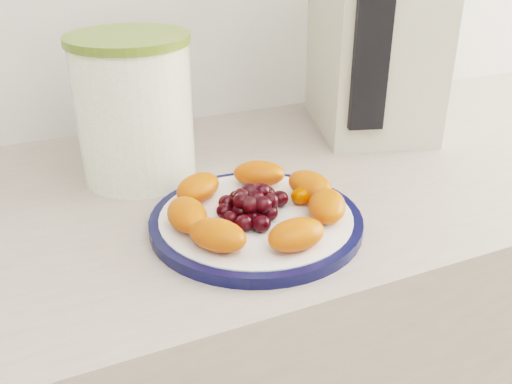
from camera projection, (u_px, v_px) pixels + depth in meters
name	position (u px, v px, depth m)	size (l,w,h in m)	color
plate_rim	(256.00, 222.00, 0.73)	(0.27, 0.27, 0.01)	#0C1039
plate_face	(256.00, 221.00, 0.73)	(0.25, 0.25, 0.02)	white
canister	(135.00, 113.00, 0.83)	(0.17, 0.17, 0.20)	#537413
canister_lid	(127.00, 39.00, 0.78)	(0.17, 0.17, 0.01)	olive
appliance_body	(374.00, 38.00, 1.00)	(0.18, 0.26, 0.32)	beige
appliance_panel	(371.00, 54.00, 0.87)	(0.06, 0.02, 0.24)	black
fruit_plate	(259.00, 203.00, 0.72)	(0.23, 0.23, 0.04)	red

